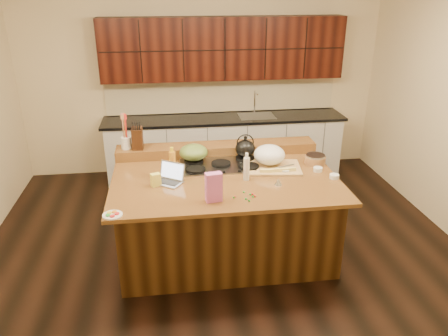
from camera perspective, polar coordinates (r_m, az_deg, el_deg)
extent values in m
cube|color=black|center=(5.13, 0.08, -10.61)|extent=(5.50, 5.00, 0.01)
cube|color=beige|center=(6.93, -2.80, 10.56)|extent=(5.50, 0.01, 2.70)
cube|color=beige|center=(2.35, 8.81, -16.39)|extent=(5.50, 0.01, 2.70)
cube|color=black|center=(4.90, 0.08, -6.27)|extent=(2.22, 1.42, 0.88)
cube|color=black|center=(4.69, 0.08, -1.36)|extent=(2.40, 1.60, 0.04)
cube|color=black|center=(5.30, -0.95, 2.51)|extent=(2.40, 0.30, 0.12)
cube|color=gray|center=(4.96, -0.39, 0.32)|extent=(0.92, 0.52, 0.02)
cylinder|color=black|center=(5.04, -3.97, 0.94)|extent=(0.22, 0.22, 0.03)
cylinder|color=black|center=(5.11, 2.76, 1.28)|extent=(0.22, 0.22, 0.03)
cylinder|color=black|center=(4.80, -3.74, -0.21)|extent=(0.22, 0.22, 0.03)
cylinder|color=black|center=(4.87, 3.31, 0.16)|extent=(0.22, 0.22, 0.03)
cylinder|color=black|center=(4.95, -0.39, 0.56)|extent=(0.22, 0.22, 0.03)
cube|color=silver|center=(6.89, 0.09, 2.72)|extent=(3.60, 0.62, 0.90)
cube|color=black|center=(6.74, 0.09, 6.47)|extent=(3.70, 0.66, 0.04)
cube|color=gray|center=(6.82, 4.28, 6.74)|extent=(0.55, 0.42, 0.01)
cylinder|color=gray|center=(6.94, 4.02, 8.62)|extent=(0.02, 0.02, 0.36)
cube|color=black|center=(6.67, -0.09, 15.35)|extent=(3.60, 0.34, 0.90)
cube|color=beige|center=(6.97, -0.26, 9.40)|extent=(3.60, 0.03, 0.50)
ellipsoid|color=black|center=(5.07, 2.78, 2.55)|extent=(0.28, 0.28, 0.21)
ellipsoid|color=#57702C|center=(5.00, -4.00, 2.07)|extent=(0.35, 0.35, 0.18)
cube|color=#B7B7BC|center=(4.56, -7.35, -1.92)|extent=(0.35, 0.32, 0.01)
cube|color=black|center=(4.56, -7.36, -1.83)|extent=(0.26, 0.23, 0.00)
cube|color=#B7B7BC|center=(4.60, -6.76, -0.33)|extent=(0.27, 0.21, 0.18)
cube|color=silver|center=(4.59, -6.79, -0.35)|extent=(0.24, 0.18, 0.16)
cylinder|color=orange|center=(4.70, -6.75, 0.58)|extent=(0.09, 0.09, 0.27)
cylinder|color=silver|center=(4.57, 2.95, -0.11)|extent=(0.08, 0.08, 0.25)
cube|color=tan|center=(4.91, 6.38, 0.04)|extent=(0.66, 0.52, 0.03)
ellipsoid|color=white|center=(4.93, 5.95, 1.74)|extent=(0.35, 0.35, 0.22)
cube|color=#EDD872|center=(4.74, 5.51, -0.35)|extent=(0.13, 0.04, 0.04)
cube|color=#EDD872|center=(4.77, 7.06, -0.27)|extent=(0.13, 0.04, 0.04)
cube|color=#EDD872|center=(4.80, 8.59, -0.18)|extent=(0.13, 0.04, 0.04)
cylinder|color=gray|center=(4.91, 7.95, 0.24)|extent=(0.23, 0.10, 0.01)
cylinder|color=white|center=(4.78, 14.21, -1.07)|extent=(0.11, 0.11, 0.04)
cylinder|color=white|center=(4.81, 7.96, -0.42)|extent=(0.13, 0.13, 0.04)
cylinder|color=white|center=(4.92, 12.16, -0.16)|extent=(0.11, 0.11, 0.04)
cylinder|color=#996B3F|center=(5.11, 11.81, 1.03)|extent=(0.28, 0.28, 0.09)
cone|color=silver|center=(4.52, 7.11, -1.79)|extent=(0.10, 0.10, 0.07)
cube|color=#D765B2|center=(4.11, -1.36, -2.53)|extent=(0.16, 0.10, 0.29)
cylinder|color=white|center=(4.04, -14.36, -5.96)|extent=(0.23, 0.23, 0.01)
cube|color=#E1D74F|center=(4.50, -8.91, -1.53)|extent=(0.11, 0.10, 0.13)
cylinder|color=white|center=(5.25, -12.65, 3.23)|extent=(0.16, 0.16, 0.14)
cube|color=black|center=(5.22, -11.24, 3.85)|extent=(0.12, 0.20, 0.24)
ellipsoid|color=red|center=(4.22, -2.34, -3.89)|extent=(0.02, 0.02, 0.02)
ellipsoid|color=#198C26|center=(4.22, 1.28, -3.86)|extent=(0.02, 0.02, 0.02)
ellipsoid|color=red|center=(4.17, -1.85, -4.19)|extent=(0.02, 0.02, 0.02)
ellipsoid|color=#198C26|center=(4.24, 3.80, -3.75)|extent=(0.02, 0.02, 0.02)
ellipsoid|color=red|center=(4.15, -1.04, -4.35)|extent=(0.02, 0.02, 0.02)
ellipsoid|color=#198C26|center=(4.29, 3.44, -3.44)|extent=(0.02, 0.02, 0.02)
ellipsoid|color=red|center=(4.29, 3.74, -3.40)|extent=(0.02, 0.02, 0.02)
ellipsoid|color=#198C26|center=(4.33, 2.61, -3.15)|extent=(0.02, 0.02, 0.02)
ellipsoid|color=red|center=(4.25, 4.06, -3.67)|extent=(0.02, 0.02, 0.02)
ellipsoid|color=#198C26|center=(4.20, 2.87, -4.04)|extent=(0.02, 0.02, 0.02)
ellipsoid|color=red|center=(4.23, 1.39, -3.77)|extent=(0.02, 0.02, 0.02)
ellipsoid|color=#198C26|center=(4.16, 3.30, -4.29)|extent=(0.02, 0.02, 0.02)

